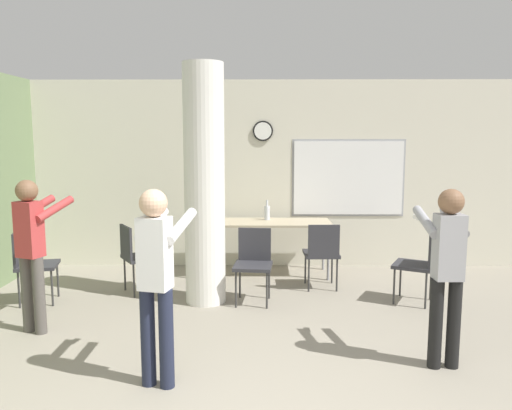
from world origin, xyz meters
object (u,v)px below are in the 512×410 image
Objects in this scene: chair_table_right at (322,251)px; person_playing_side at (447,263)px; person_playing_front at (157,272)px; bottle_on_table at (267,212)px; chair_mid_room at (420,261)px; person_watching_back at (32,244)px; chair_by_left_wall at (31,261)px; chair_near_pillar at (137,253)px; folding_table at (265,225)px; chair_table_front at (254,260)px.

person_playing_side reaches higher than chair_table_right.
bottle_on_table is at bearing 74.98° from person_playing_front.
chair_table_right is at bearing -49.56° from bottle_on_table.
chair_mid_room is at bearing 36.56° from person_playing_front.
bottle_on_table is 1.14m from chair_table_right.
bottle_on_table is 0.19× the size of person_watching_back.
person_watching_back reaches higher than chair_by_left_wall.
chair_by_left_wall is 2.77m from person_playing_front.
person_watching_back is 3.91m from person_playing_side.
person_watching_back is at bearing -119.10° from chair_near_pillar.
folding_table is at bearing 146.09° from chair_mid_room.
bottle_on_table reaches higher than chair_table_right.
chair_table_front is (-0.18, -1.31, -0.37)m from bottle_on_table.
person_watching_back reaches higher than person_playing_side.
chair_by_left_wall is 0.56× the size of person_watching_back.
person_playing_side is (1.47, -3.01, 0.02)m from bottle_on_table.
person_playing_side is (4.28, -1.62, 0.40)m from chair_by_left_wall.
bottle_on_table is at bearing 75.39° from folding_table.
chair_by_left_wall is at bearing -178.27° from chair_table_front.
chair_mid_room is 0.55× the size of person_playing_front.
person_playing_side is (0.77, -2.19, 0.40)m from chair_table_right.
person_playing_front reaches higher than folding_table.
person_playing_side is at bearing -32.94° from chair_near_pillar.
person_playing_side reaches higher than chair_table_front.
person_playing_front is (-0.72, -2.05, 0.42)m from chair_table_front.
chair_table_right is 0.56× the size of person_playing_side.
bottle_on_table is 0.18× the size of person_playing_front.
person_playing_side is at bearing -70.60° from chair_table_right.
person_watching_back is at bearing -136.15° from bottle_on_table.
chair_table_right is 1.22m from chair_mid_room.
chair_table_right and chair_near_pillar have the same top height.
chair_by_left_wall is (-2.77, -1.25, -0.21)m from folding_table.
person_watching_back is (-0.72, -1.29, 0.40)m from chair_near_pillar.
bottle_on_table is at bearing 130.44° from chair_table_right.
chair_near_pillar is at bearing 167.78° from chair_table_front.
chair_mid_room is at bearing -37.30° from bottle_on_table.
folding_table is at bearing -104.61° from bottle_on_table.
person_playing_front is (-2.69, -1.99, 0.42)m from chair_mid_room.
bottle_on_table is 3.16m from chair_by_left_wall.
person_playing_side is at bearing 8.23° from person_playing_front.
person_playing_front reaches higher than chair_near_pillar.
chair_by_left_wall is 0.56× the size of person_playing_side.
chair_table_right is at bearing 25.37° from person_watching_back.
person_watching_back is at bearing 143.60° from person_playing_front.
chair_table_right is 1.00× the size of chair_near_pillar.
folding_table is 3.34m from person_playing_front.
chair_table_right is 3.55m from chair_by_left_wall.
person_playing_side is at bearing -63.97° from bottle_on_table.
bottle_on_table is at bearing 142.70° from chair_mid_room.
chair_near_pillar is 1.52m from person_watching_back.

